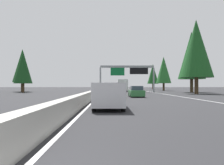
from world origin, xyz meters
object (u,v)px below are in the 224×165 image
at_px(conifer_left_mid, 22,66).
at_px(conifer_right_mid, 191,55).
at_px(sedan_near_right, 136,92).
at_px(conifer_right_distant, 153,74).
at_px(conifer_left_near, 23,67).
at_px(minivan_mid_right, 109,94).
at_px(conifer_right_far, 164,70).
at_px(bus_distant_a, 122,85).
at_px(sedan_near_center, 116,87).
at_px(sign_gantry_overhead, 128,71).
at_px(conifer_right_near, 196,49).

bearing_deg(conifer_left_mid, conifer_right_mid, -100.14).
xyz_separation_m(sedan_near_right, conifer_right_distant, (62.83, -14.20, 5.61)).
distance_m(sedan_near_right, conifer_left_near, 30.73).
height_order(minivan_mid_right, conifer_right_far, conifer_right_far).
height_order(sedan_near_right, conifer_left_near, conifer_left_near).
bearing_deg(conifer_right_mid, minivan_mid_right, 152.80).
relative_size(bus_distant_a, sedan_near_center, 2.61).
bearing_deg(sedan_near_center, conifer_right_mid, -169.26).
height_order(sign_gantry_overhead, sedan_near_center, sign_gantry_overhead).
bearing_deg(sedan_near_right, conifer_right_distant, -12.74).
bearing_deg(sign_gantry_overhead, sedan_near_center, 0.39).
distance_m(bus_distant_a, conifer_right_mid, 20.39).
bearing_deg(conifer_right_near, conifer_right_mid, -14.78).
bearing_deg(conifer_right_mid, conifer_right_distant, 0.77).
relative_size(minivan_mid_right, sedan_near_center, 1.14).
xyz_separation_m(conifer_right_near, conifer_right_mid, (9.15, -2.41, -0.06)).
bearing_deg(conifer_right_distant, conifer_left_near, 139.16).
bearing_deg(conifer_right_distant, conifer_right_near, 177.96).
bearing_deg(conifer_left_near, bus_distant_a, -61.23).
distance_m(conifer_right_far, conifer_right_distant, 25.43).
height_order(conifer_right_mid, conifer_right_far, conifer_right_mid).
relative_size(sign_gantry_overhead, conifer_right_far, 1.24).
height_order(conifer_right_far, conifer_right_distant, conifer_right_distant).
bearing_deg(conifer_right_distant, bus_distant_a, 154.64).
bearing_deg(sedan_near_center, conifer_right_near, -171.94).
bearing_deg(conifer_right_far, conifer_right_distant, -3.65).
distance_m(sedan_near_right, sedan_near_center, 97.43).
relative_size(bus_distant_a, conifer_right_mid, 0.85).
bearing_deg(conifer_right_far, conifer_right_mid, -172.72).
height_order(minivan_mid_right, conifer_right_mid, conifer_right_mid).
distance_m(minivan_mid_right, sedan_near_center, 113.02).
bearing_deg(sign_gantry_overhead, conifer_right_mid, -97.04).
xyz_separation_m(minivan_mid_right, sedan_near_center, (112.96, -3.77, -0.27)).
bearing_deg(conifer_right_distant, sign_gantry_overhead, 161.64).
distance_m(sign_gantry_overhead, conifer_right_mid, 14.62).
bearing_deg(sedan_near_right, conifer_right_near, -47.99).
bearing_deg(conifer_right_near, conifer_right_distant, -2.04).
bearing_deg(sedan_near_right, bus_distant_a, 0.29).
distance_m(sign_gantry_overhead, minivan_mid_right, 38.00).
height_order(minivan_mid_right, conifer_right_near, conifer_right_near).
xyz_separation_m(sedan_near_center, conifer_right_mid, (-77.15, -14.64, 7.58)).
xyz_separation_m(sedan_near_center, conifer_left_near, (-77.29, 22.83, 4.85)).
relative_size(sedan_near_right, conifer_right_mid, 0.32).
xyz_separation_m(sign_gantry_overhead, conifer_right_mid, (-1.74, -14.12, 3.38)).
distance_m(sedan_near_right, conifer_left_mid, 38.10).
relative_size(minivan_mid_right, bus_distant_a, 0.43).
bearing_deg(conifer_right_near, sign_gantry_overhead, 47.06).
xyz_separation_m(minivan_mid_right, conifer_right_near, (26.66, -15.99, 7.38)).
xyz_separation_m(sign_gantry_overhead, sedan_near_center, (75.41, 0.52, -4.21)).
height_order(sign_gantry_overhead, minivan_mid_right, sign_gantry_overhead).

